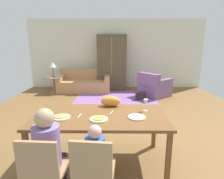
{
  "coord_description": "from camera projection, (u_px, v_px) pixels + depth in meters",
  "views": [
    {
      "loc": [
        -0.07,
        -3.82,
        1.77
      ],
      "look_at": [
        -0.11,
        -0.02,
        0.85
      ],
      "focal_mm": 30.65,
      "sensor_mm": 36.0,
      "label": 1
    }
  ],
  "objects": [
    {
      "name": "ground_plane",
      "position": [
        117.0,
        116.0,
        4.78
      ],
      "size": [
        6.93,
        6.55,
        0.02
      ],
      "primitive_type": "cube",
      "color": "brown"
    },
    {
      "name": "back_wall",
      "position": [
        116.0,
        54.0,
        7.7
      ],
      "size": [
        6.93,
        0.1,
        2.7
      ],
      "primitive_type": "cube",
      "color": "silver",
      "rests_on": "ground_plane"
    },
    {
      "name": "dining_table",
      "position": [
        100.0,
        119.0,
        2.78
      ],
      "size": [
        1.92,
        1.01,
        0.76
      ],
      "color": "brown",
      "rests_on": "ground_plane"
    },
    {
      "name": "plate_near_man",
      "position": [
        61.0,
        117.0,
        2.65
      ],
      "size": [
        0.25,
        0.25,
        0.02
      ],
      "primitive_type": "cylinder",
      "color": "silver",
      "rests_on": "dining_table"
    },
    {
      "name": "pizza_near_man",
      "position": [
        61.0,
        116.0,
        2.65
      ],
      "size": [
        0.17,
        0.17,
        0.01
      ],
      "primitive_type": "cylinder",
      "color": "gold",
      "rests_on": "plate_near_man"
    },
    {
      "name": "plate_near_child",
      "position": [
        99.0,
        119.0,
        2.59
      ],
      "size": [
        0.25,
        0.25,
        0.02
      ],
      "primitive_type": "cylinder",
      "color": "white",
      "rests_on": "dining_table"
    },
    {
      "name": "pizza_near_child",
      "position": [
        99.0,
        118.0,
        2.59
      ],
      "size": [
        0.17,
        0.17,
        0.01
      ],
      "primitive_type": "cylinder",
      "color": "gold",
      "rests_on": "plate_near_child"
    },
    {
      "name": "plate_near_woman",
      "position": [
        137.0,
        117.0,
        2.66
      ],
      "size": [
        0.25,
        0.25,
        0.02
      ],
      "primitive_type": "cylinder",
      "color": "white",
      "rests_on": "dining_table"
    },
    {
      "name": "wine_glass",
      "position": [
        146.0,
        103.0,
        2.9
      ],
      "size": [
        0.07,
        0.07,
        0.19
      ],
      "color": "silver",
      "rests_on": "dining_table"
    },
    {
      "name": "fork",
      "position": [
        79.0,
        116.0,
        2.72
      ],
      "size": [
        0.03,
        0.15,
        0.01
      ],
      "primitive_type": "cube",
      "rotation": [
        0.0,
        0.0,
        -0.12
      ],
      "color": "silver",
      "rests_on": "dining_table"
    },
    {
      "name": "knife",
      "position": [
        112.0,
        112.0,
        2.86
      ],
      "size": [
        0.05,
        0.17,
        0.01
      ],
      "primitive_type": "cube",
      "rotation": [
        0.0,
        0.0,
        -0.21
      ],
      "color": "silver",
      "rests_on": "dining_table"
    },
    {
      "name": "dining_chair_man",
      "position": [
        43.0,
        169.0,
        2.0
      ],
      "size": [
        0.44,
        0.44,
        0.87
      ],
      "color": "tan",
      "rests_on": "ground_plane"
    },
    {
      "name": "person_man",
      "position": [
        49.0,
        157.0,
        2.16
      ],
      "size": [
        0.3,
        0.41,
        1.11
      ],
      "color": "#3C3248",
      "rests_on": "ground_plane"
    },
    {
      "name": "dining_chair_child",
      "position": [
        93.0,
        169.0,
        1.99
      ],
      "size": [
        0.46,
        0.46,
        0.87
      ],
      "color": "tan",
      "rests_on": "ground_plane"
    },
    {
      "name": "person_child",
      "position": [
        96.0,
        164.0,
        2.17
      ],
      "size": [
        0.22,
        0.3,
        0.92
      ],
      "color": "#2C4456",
      "rests_on": "ground_plane"
    },
    {
      "name": "cat",
      "position": [
        111.0,
        101.0,
        3.14
      ],
      "size": [
        0.33,
        0.18,
        0.17
      ],
      "primitive_type": "ellipsoid",
      "rotation": [
        0.0,
        0.0,
        -0.07
      ],
      "color": "orange",
      "rests_on": "dining_table"
    },
    {
      "name": "area_rug",
      "position": [
        115.0,
        97.0,
        6.44
      ],
      "size": [
        2.6,
        1.8,
        0.01
      ],
      "primitive_type": "cube",
      "color": "#895DA0",
      "rests_on": "ground_plane"
    },
    {
      "name": "couch",
      "position": [
        84.0,
        83.0,
        7.22
      ],
      "size": [
        1.92,
        0.86,
        0.82
      ],
      "color": "tan",
      "rests_on": "ground_plane"
    },
    {
      "name": "armchair",
      "position": [
        154.0,
        87.0,
        6.52
      ],
      "size": [
        1.2,
        1.2,
        0.82
      ],
      "color": "slate",
      "rests_on": "ground_plane"
    },
    {
      "name": "armoire",
      "position": [
        112.0,
        62.0,
        7.39
      ],
      "size": [
        1.1,
        0.59,
        2.1
      ],
      "color": "brown",
      "rests_on": "ground_plane"
    },
    {
      "name": "side_table",
      "position": [
        54.0,
        83.0,
        6.96
      ],
      "size": [
        0.56,
        0.56,
        0.58
      ],
      "color": "#9B7E5A",
      "rests_on": "ground_plane"
    },
    {
      "name": "table_lamp",
      "position": [
        53.0,
        65.0,
        6.81
      ],
      "size": [
        0.26,
        0.26,
        0.54
      ],
      "color": "#453A3B",
      "rests_on": "side_table"
    },
    {
      "name": "book_lower",
      "position": [
        58.0,
        77.0,
        6.92
      ],
      "size": [
        0.22,
        0.16,
        0.03
      ],
      "primitive_type": "cube",
      "color": "#95372A",
      "rests_on": "side_table"
    },
    {
      "name": "book_upper",
      "position": [
        58.0,
        76.0,
        6.85
      ],
      "size": [
        0.22,
        0.16,
        0.03
      ],
      "primitive_type": "cube",
      "color": "navy",
      "rests_on": "book_lower"
    },
    {
      "name": "handbag",
      "position": [
        141.0,
        96.0,
        6.11
      ],
      "size": [
        0.32,
        0.16,
        0.26
      ],
      "primitive_type": "cube",
      "color": "#2B1F23",
      "rests_on": "ground_plane"
    }
  ]
}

